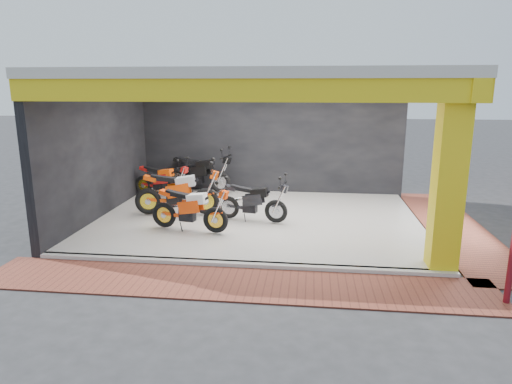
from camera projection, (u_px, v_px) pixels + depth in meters
ground at (247, 248)px, 9.69m from camera, size 80.00×80.00×0.00m
showroom_floor at (258, 219)px, 11.62m from camera, size 8.00×6.00×0.10m
showroom_ceiling at (258, 76)px, 10.81m from camera, size 8.40×6.40×0.20m
back_wall at (269, 139)px, 14.22m from camera, size 8.20×0.20×3.50m
left_wall at (100, 151)px, 11.70m from camera, size 0.20×6.20×3.50m
corner_column at (449, 179)px, 8.13m from camera, size 0.50×0.50×3.50m
header_beam_front at (238, 90)px, 7.97m from camera, size 8.40×0.30×0.40m
header_beam_right at (432, 89)px, 10.41m from camera, size 0.30×6.40×0.40m
floor_kerb at (240, 265)px, 8.70m from camera, size 8.00×0.20×0.10m
paver_front at (233, 283)px, 7.95m from camera, size 9.00×1.40×0.03m
paver_right at (454, 228)px, 11.07m from camera, size 1.40×7.00×0.03m
moto_hero at (215, 207)px, 10.22m from camera, size 2.12×1.13×1.23m
moto_row_a at (206, 189)px, 11.68m from camera, size 2.38×1.13×1.40m
moto_row_b at (276, 200)px, 10.98m from camera, size 2.01×1.06×1.17m
moto_row_c at (179, 179)px, 13.35m from camera, size 2.08×1.23×1.19m
moto_row_d at (220, 171)px, 14.03m from camera, size 2.41×1.28×1.40m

